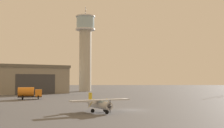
% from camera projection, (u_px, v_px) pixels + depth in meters
% --- Properties ---
extents(ground_plane, '(400.00, 400.00, 0.00)m').
position_uv_depth(ground_plane, '(131.00, 110.00, 45.09)').
color(ground_plane, '#545456').
extents(control_tower, '(8.11, 8.11, 35.63)m').
position_uv_depth(control_tower, '(85.00, 47.00, 116.90)').
color(control_tower, '#B2AD9E').
rests_on(control_tower, ground_plane).
extents(hangar, '(30.21, 27.82, 9.90)m').
position_uv_depth(hangar, '(29.00, 79.00, 100.27)').
color(hangar, gray).
rests_on(hangar, ground_plane).
extents(airplane_silver, '(8.96, 7.20, 2.82)m').
position_uv_depth(airplane_silver, '(99.00, 104.00, 41.98)').
color(airplane_silver, '#B7BABF').
rests_on(airplane_silver, ground_plane).
extents(truck_fuel_tanker_orange, '(6.12, 4.02, 3.00)m').
position_uv_depth(truck_fuel_tanker_orange, '(29.00, 93.00, 69.30)').
color(truck_fuel_tanker_orange, '#38383D').
rests_on(truck_fuel_tanker_orange, ground_plane).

